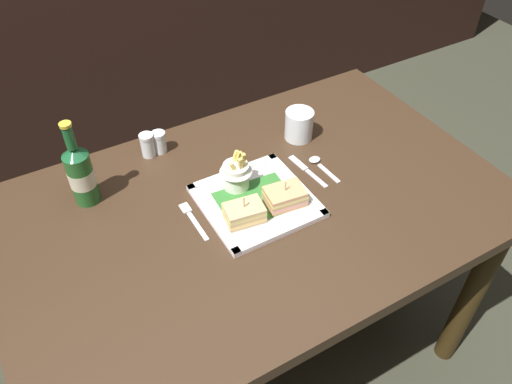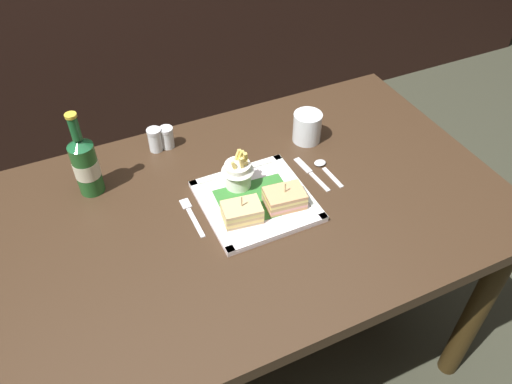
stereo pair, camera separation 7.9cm
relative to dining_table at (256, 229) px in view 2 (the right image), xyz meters
name	(u,v)px [view 2 (the right image)]	position (x,y,z in m)	size (l,w,h in m)	color
ground_plane	(256,350)	(0.00, 0.00, -0.66)	(6.00, 6.00, 0.00)	#343528
dining_table	(256,229)	(0.00, 0.00, 0.00)	(1.33, 0.84, 0.76)	#392719
square_plate	(256,201)	(0.00, 0.00, 0.11)	(0.28, 0.28, 0.02)	white
sandwich_half_left	(242,212)	(-0.06, -0.04, 0.14)	(0.11, 0.08, 0.08)	tan
sandwich_half_right	(285,198)	(0.06, -0.04, 0.14)	(0.11, 0.08, 0.07)	tan
fries_cup	(238,171)	(-0.02, 0.07, 0.16)	(0.09, 0.09, 0.12)	white
beer_bottle	(85,164)	(-0.38, 0.23, 0.19)	(0.07, 0.07, 0.25)	#215A24
water_glass	(307,129)	(0.26, 0.19, 0.14)	(0.09, 0.09, 0.09)	silver
fork	(191,215)	(-0.17, 0.03, 0.10)	(0.02, 0.14, 0.00)	silver
knife	(310,172)	(0.19, 0.05, 0.10)	(0.03, 0.16, 0.00)	silver
spoon	(323,166)	(0.23, 0.05, 0.11)	(0.04, 0.12, 0.01)	silver
salt_shaker	(155,141)	(-0.17, 0.33, 0.13)	(0.04, 0.04, 0.07)	silver
pepper_shaker	(167,138)	(-0.14, 0.33, 0.13)	(0.04, 0.04, 0.07)	silver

